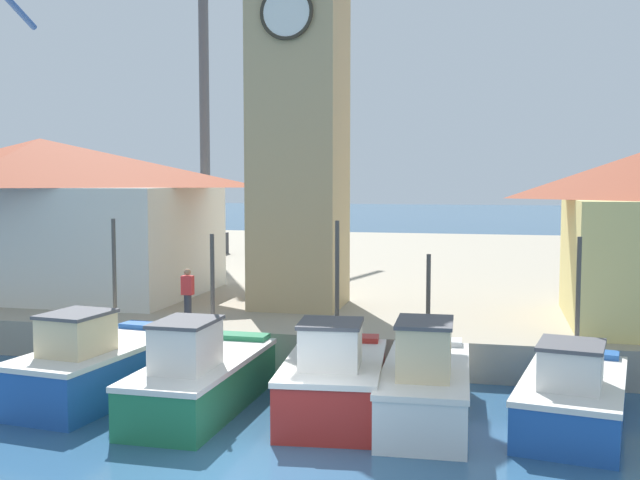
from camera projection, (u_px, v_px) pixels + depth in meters
ground_plane at (284, 465)px, 13.85m from camera, size 300.00×300.00×0.00m
quay_wharf at (421, 270)px, 39.50m from camera, size 120.00×40.00×1.06m
fishing_boat_far_left at (99, 366)px, 18.11m from camera, size 2.67×5.24×4.32m
fishing_boat_left_outer at (201, 378)px, 17.11m from camera, size 2.08×5.27×4.01m
fishing_boat_left_inner at (334, 380)px, 16.75m from camera, size 2.57×4.55×4.34m
fishing_boat_mid_left at (426, 384)px, 16.42m from camera, size 2.08×5.08×3.60m
fishing_boat_center at (573, 395)px, 15.98m from camera, size 2.87×5.08×4.03m
clock_tower at (299, 80)px, 24.42m from camera, size 3.36×3.36×15.66m
warehouse_left at (42, 214)px, 28.03m from camera, size 12.40×7.32×5.76m
port_crane_far at (209, 110)px, 42.16m from camera, size 5.76×9.26×21.55m
dock_worker_near_tower at (188, 295)px, 21.97m from camera, size 0.34×0.22×1.62m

